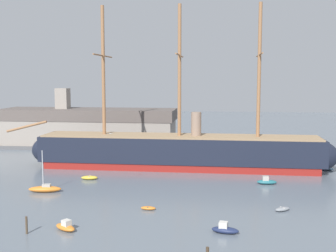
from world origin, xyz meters
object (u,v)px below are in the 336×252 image
Objects in this scene: motorboat_foreground_right at (225,229)px; motorboat_alongside_stern at (267,181)px; tall_ship at (179,151)px; seagull_in_flight at (110,134)px; motorboat_far_left at (55,158)px; dockside_warehouse_left at (88,128)px; dinghy_alongside_bow at (89,178)px; dinghy_mid_right at (282,209)px; dinghy_far_right at (328,169)px; dinghy_near_centre at (148,208)px; motorboat_distant_centre at (188,151)px; mooring_piling_nearest at (27,225)px; sailboat_mid_left at (45,189)px; motorboat_foreground_left at (66,227)px.

motorboat_foreground_right is 25.90m from motorboat_alongside_stern.
seagull_in_flight is at bearing -118.06° from tall_ship.
motorboat_far_left is (-37.56, 41.79, 0.05)m from motorboat_foreground_right.
seagull_in_flight is (-18.62, 18.36, 8.77)m from motorboat_foreground_right.
dinghy_alongside_bow is at bearing -72.38° from dockside_warehouse_left.
dinghy_far_right is at bearing 66.27° from dinghy_mid_right.
dinghy_far_right is at bearing -3.38° from motorboat_far_left.
motorboat_foreground_right reaches higher than dinghy_far_right.
tall_ship is at bearing -175.99° from dinghy_far_right.
motorboat_foreground_right is 13.20m from dinghy_near_centre.
mooring_piling_nearest is at bearing -104.65° from motorboat_distant_centre.
motorboat_far_left is at bearing 127.56° from dinghy_alongside_bow.
dinghy_far_right reaches higher than dinghy_near_centre.
mooring_piling_nearest is 0.04× the size of dockside_warehouse_left.
dinghy_near_centre is 0.85× the size of dinghy_mid_right.
dinghy_alongside_bow is 31.46m from motorboat_alongside_stern.
motorboat_distant_centre is (20.07, 37.72, 0.10)m from sailboat_mid_left.
mooring_piling_nearest reaches higher than motorboat_far_left.
seagull_in_flight is (-9.55, -17.92, 5.69)m from tall_ship.
dinghy_near_centre is 0.46× the size of motorboat_distant_centre.
motorboat_distant_centre is (-15.85, 27.97, 0.17)m from motorboat_alongside_stern.
motorboat_foreground_right is (19.08, 1.45, 0.01)m from motorboat_foreground_left.
seagull_in_flight is at bearing -106.22° from motorboat_distant_centre.
dinghy_near_centre is 0.55× the size of motorboat_far_left.
sailboat_mid_left is at bearing -118.02° from motorboat_distant_centre.
dinghy_alongside_bow is 46.87m from dinghy_far_right.
seagull_in_flight reaches higher than motorboat_foreground_right.
mooring_piling_nearest is at bearing -73.37° from sailboat_mid_left.
sailboat_mid_left is (-9.59, 16.57, 0.10)m from motorboat_foreground_left.
motorboat_alongside_stern is at bearing 0.81° from dinghy_alongside_bow.
motorboat_alongside_stern reaches higher than dinghy_alongside_bow.
motorboat_foreground_right is 3.93× the size of seagull_in_flight.
motorboat_far_left is 47.13m from mooring_piling_nearest.
motorboat_foreground_left is 0.50× the size of sailboat_mid_left.
motorboat_far_left is 31.00m from motorboat_distant_centre.
motorboat_foreground_left is 0.99× the size of motorboat_foreground_right.
dinghy_near_centre is at bearing -92.51° from motorboat_distant_centre.
motorboat_foreground_left is 0.88× the size of motorboat_far_left.
tall_ship is at bearing 75.14° from motorboat_foreground_left.
motorboat_distant_centre is at bearing -16.48° from dockside_warehouse_left.
motorboat_distant_centre is 28.69m from dockside_warehouse_left.
tall_ship is 41.93m from mooring_piling_nearest.
seagull_in_flight is at bearing -68.02° from dockside_warehouse_left.
dinghy_alongside_bow is (-15.14, -11.86, -3.21)m from tall_ship.
motorboat_distant_centre is at bearing 61.98° from sailboat_mid_left.
mooring_piling_nearest is at bearing -72.29° from motorboat_far_left.
sailboat_mid_left is 1.98× the size of motorboat_alongside_stern.
motorboat_foreground_left is (-10.01, -37.73, -3.09)m from tall_ship.
dockside_warehouse_left is at bearing 105.01° from motorboat_foreground_left.
tall_ship is at bearing -91.64° from motorboat_distant_centre.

